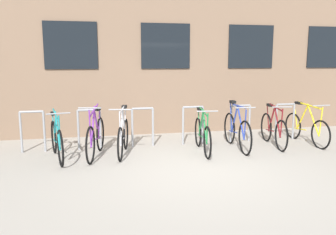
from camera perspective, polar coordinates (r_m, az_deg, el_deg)
The scene contains 10 objects.
ground_plane at distance 6.47m, azimuth 5.25°, elevation -8.50°, with size 42.00×42.00×0.00m, color #9E998E.
storefront_building at distance 12.19m, azimuth -3.21°, elevation 11.04°, with size 28.00×5.98×4.63m.
bike_rack at distance 8.08m, azimuth 0.03°, elevation -0.85°, with size 6.53×0.05×0.92m.
bicycle_teal at distance 7.38m, azimuth -17.85°, elevation -3.55°, with size 0.54×1.76×1.03m.
bicycle_blue at distance 7.98m, azimuth 11.27°, elevation -2.15°, with size 0.44×1.80×1.07m.
bicycle_silver at distance 7.42m, azimuth -7.39°, elevation -3.09°, with size 0.49×1.64×1.06m.
bicycle_purple at distance 7.36m, azimuth -11.83°, elevation -3.18°, with size 0.51×1.74×1.11m.
bicycle_yellow at distance 8.97m, azimuth 21.78°, elevation -1.57°, with size 0.44×1.76×1.01m.
bicycle_green at distance 7.60m, azimuth 5.69°, elevation -2.84°, with size 0.44×1.71×1.00m.
bicycle_maroon at distance 8.45m, azimuth 16.96°, elevation -1.88°, with size 0.44×1.68×1.00m.
Camera 1 is at (-1.82, -5.88, 2.01)m, focal length 37.00 mm.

